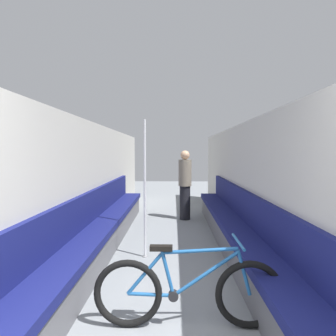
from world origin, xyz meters
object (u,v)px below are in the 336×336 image
Objects in this scene: bench_seat_row_left at (103,230)px; bench_seat_row_right at (235,231)px; bicycle at (188,292)px; passenger_standing at (185,184)px; grab_pole_near at (145,191)px.

bench_seat_row_right is (2.10, 0.00, 0.00)m from bench_seat_row_left.
passenger_standing is at bearing 106.73° from bicycle.
bench_seat_row_left is 1.00× the size of bench_seat_row_right.
bicycle is at bearing -59.26° from bench_seat_row_left.
bench_seat_row_right is at bearing 86.92° from bicycle.
bench_seat_row_right is 3.01× the size of grab_pole_near.
passenger_standing is (0.13, 4.31, 0.50)m from bicycle.
grab_pole_near is (-0.55, 1.79, 0.66)m from bicycle.
passenger_standing is (0.69, 2.52, -0.17)m from grab_pole_near.
bench_seat_row_right is 3.63× the size of bicycle.
bicycle is at bearing 22.90° from passenger_standing.
bench_seat_row_right is 1.58m from grab_pole_near.
bench_seat_row_right is at bearing 0.00° from bench_seat_row_left.
passenger_standing is at bearing 57.61° from bench_seat_row_left.
bicycle is (1.26, -2.12, 0.01)m from bench_seat_row_left.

